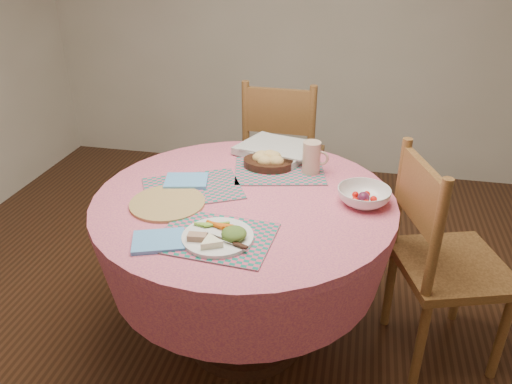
% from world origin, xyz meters
% --- Properties ---
extents(ground, '(4.00, 4.00, 0.00)m').
position_xyz_m(ground, '(0.00, 0.00, 0.00)').
color(ground, '#331C0F').
rests_on(ground, ground).
extents(dining_table, '(1.24, 1.24, 0.75)m').
position_xyz_m(dining_table, '(0.00, 0.00, 0.56)').
color(dining_table, '#E76C78').
rests_on(dining_table, ground).
extents(chair_right, '(0.55, 0.56, 0.97)m').
position_xyz_m(chair_right, '(0.82, 0.09, 0.51)').
color(chair_right, brown).
rests_on(chair_right, ground).
extents(chair_back, '(0.47, 0.45, 0.99)m').
position_xyz_m(chair_back, '(-0.01, 1.00, 0.52)').
color(chair_back, brown).
rests_on(chair_back, ground).
extents(placemat_front, '(0.42, 0.33, 0.01)m').
position_xyz_m(placemat_front, '(-0.03, -0.32, 0.75)').
color(placemat_front, '#147261').
rests_on(placemat_front, dining_table).
extents(placemat_left, '(0.49, 0.45, 0.01)m').
position_xyz_m(placemat_left, '(-0.23, 0.03, 0.75)').
color(placemat_left, '#147261').
rests_on(placemat_left, dining_table).
extents(placemat_back, '(0.46, 0.38, 0.01)m').
position_xyz_m(placemat_back, '(0.10, 0.28, 0.75)').
color(placemat_back, '#147261').
rests_on(placemat_back, dining_table).
extents(wicker_trivet, '(0.30, 0.30, 0.01)m').
position_xyz_m(wicker_trivet, '(-0.29, -0.12, 0.76)').
color(wicker_trivet, '#936540').
rests_on(wicker_trivet, dining_table).
extents(napkin_near, '(0.22, 0.19, 0.01)m').
position_xyz_m(napkin_near, '(-0.21, -0.39, 0.76)').
color(napkin_near, '#599FE4').
rests_on(napkin_near, dining_table).
extents(napkin_far, '(0.21, 0.18, 0.01)m').
position_xyz_m(napkin_far, '(-0.27, 0.07, 0.76)').
color(napkin_far, '#599FE4').
rests_on(napkin_far, placemat_left).
extents(dinner_plate, '(0.25, 0.25, 0.05)m').
position_xyz_m(dinner_plate, '(-0.01, -0.34, 0.77)').
color(dinner_plate, white).
rests_on(dinner_plate, placemat_front).
extents(bread_bowl, '(0.23, 0.23, 0.08)m').
position_xyz_m(bread_bowl, '(0.04, 0.31, 0.79)').
color(bread_bowl, black).
rests_on(bread_bowl, placemat_back).
extents(latte_mug, '(0.12, 0.08, 0.14)m').
position_xyz_m(latte_mug, '(0.24, 0.29, 0.83)').
color(latte_mug, tan).
rests_on(latte_mug, placemat_back).
extents(fruit_bowl, '(0.27, 0.27, 0.07)m').
position_xyz_m(fruit_bowl, '(0.48, 0.05, 0.78)').
color(fruit_bowl, white).
rests_on(fruit_bowl, dining_table).
extents(newspaper_stack, '(0.42, 0.38, 0.04)m').
position_xyz_m(newspaper_stack, '(0.05, 0.47, 0.78)').
color(newspaper_stack, silver).
rests_on(newspaper_stack, dining_table).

